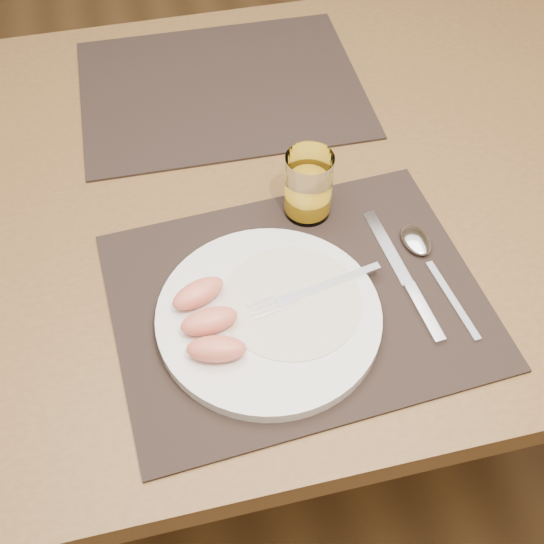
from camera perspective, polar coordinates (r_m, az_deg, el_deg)
The scene contains 11 objects.
ground at distance 1.60m, azimuth -0.71°, elevation -11.99°, with size 5.00×5.00×0.00m, color brown.
table at distance 1.05m, azimuth -1.07°, elevation 4.43°, with size 1.40×0.90×0.75m.
placemat_near at distance 0.84m, azimuth 2.14°, elevation -2.32°, with size 0.45×0.35×0.00m, color black.
placemat_far at distance 1.15m, azimuth -4.26°, elevation 15.09°, with size 0.45×0.35×0.00m, color black.
plate at distance 0.82m, azimuth -0.27°, elevation -3.75°, with size 0.27×0.27×0.02m, color white.
plate_dressing at distance 0.82m, azimuth 1.61°, elevation -2.45°, with size 0.17×0.17×0.00m.
fork at distance 0.83m, azimuth 2.77°, elevation -1.76°, with size 0.17×0.05×0.00m.
knife at distance 0.87m, azimuth 11.32°, elevation -0.98°, with size 0.03×0.22×0.01m.
spoon at distance 0.91m, azimuth 12.36°, elevation 1.96°, with size 0.04×0.19×0.01m.
juice_glass at distance 0.91m, azimuth 3.05°, elevation 7.05°, with size 0.06×0.06×0.10m.
grapefruit_wedges at distance 0.79m, azimuth -5.40°, elevation -4.06°, with size 0.08×0.13×0.03m.
Camera 1 is at (-0.14, -0.70, 1.43)m, focal length 45.00 mm.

